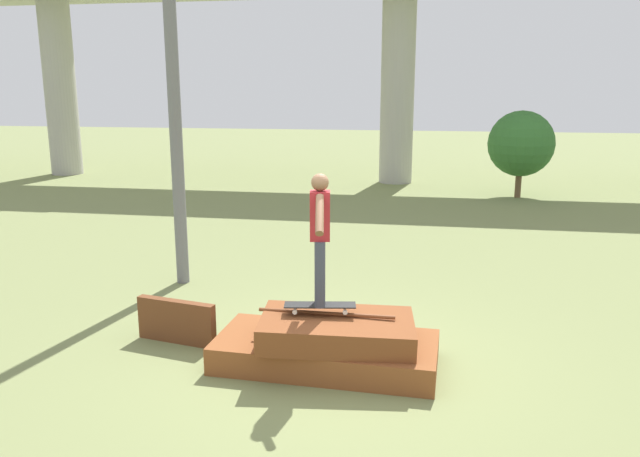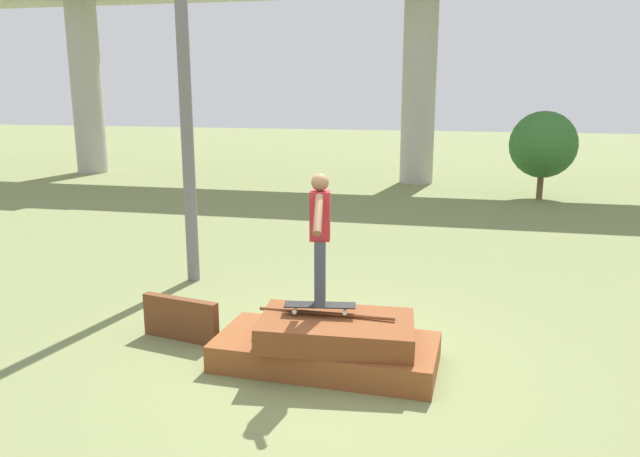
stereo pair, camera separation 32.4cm
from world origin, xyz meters
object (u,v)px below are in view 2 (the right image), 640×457
Objects in this scene: skateboard at (320,306)px; tree_behind_left at (543,145)px; skater at (320,231)px; utility_pole at (182,33)px.

skateboard is 12.68m from tree_behind_left.
skater is 0.60× the size of tree_behind_left.
skater is at bearing 176.42° from skateboard.
utility_pole is 3.07× the size of tree_behind_left.
skater is at bearing -107.30° from tree_behind_left.
utility_pole is at bearing 135.63° from skater.
skater is 4.54m from utility_pole.
utility_pole reaches higher than skater.
skateboard is at bearing -107.30° from tree_behind_left.
utility_pole reaches higher than skateboard.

